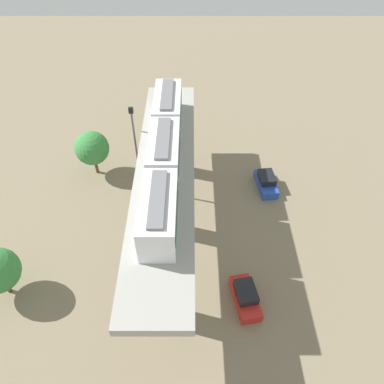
{
  "coord_description": "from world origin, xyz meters",
  "views": [
    {
      "loc": [
        2.41,
        -23.97,
        29.52
      ],
      "look_at": [
        2.5,
        0.57,
        4.88
      ],
      "focal_mm": 34.22,
      "sensor_mm": 36.0,
      "label": 1
    }
  ],
  "objects_px": {
    "parked_car_blue": "(265,182)",
    "train": "(163,153)",
    "tree_mid_lot": "(91,148)",
    "parked_car_red": "(245,296)",
    "signal_post": "(135,148)"
  },
  "relations": [
    {
      "from": "parked_car_red",
      "to": "parked_car_blue",
      "type": "bearing_deg",
      "value": 64.1
    },
    {
      "from": "parked_car_blue",
      "to": "train",
      "type": "bearing_deg",
      "value": -159.47
    },
    {
      "from": "parked_car_blue",
      "to": "signal_post",
      "type": "relative_size",
      "value": 0.41
    },
    {
      "from": "train",
      "to": "tree_mid_lot",
      "type": "distance_m",
      "value": 13.57
    },
    {
      "from": "train",
      "to": "signal_post",
      "type": "distance_m",
      "value": 7.43
    },
    {
      "from": "parked_car_red",
      "to": "parked_car_blue",
      "type": "xyz_separation_m",
      "value": [
        3.85,
        14.36,
        0.0
      ]
    },
    {
      "from": "parked_car_red",
      "to": "tree_mid_lot",
      "type": "relative_size",
      "value": 0.79
    },
    {
      "from": "parked_car_red",
      "to": "tree_mid_lot",
      "type": "xyz_separation_m",
      "value": [
        -15.99,
        16.9,
        2.92
      ]
    },
    {
      "from": "parked_car_red",
      "to": "signal_post",
      "type": "height_order",
      "value": "signal_post"
    },
    {
      "from": "train",
      "to": "parked_car_blue",
      "type": "height_order",
      "value": "train"
    },
    {
      "from": "parked_car_red",
      "to": "tree_mid_lot",
      "type": "height_order",
      "value": "tree_mid_lot"
    },
    {
      "from": "train",
      "to": "parked_car_red",
      "type": "height_order",
      "value": "train"
    },
    {
      "from": "signal_post",
      "to": "parked_car_blue",
      "type": "bearing_deg",
      "value": 1.15
    },
    {
      "from": "tree_mid_lot",
      "to": "parked_car_red",
      "type": "bearing_deg",
      "value": -46.58
    },
    {
      "from": "train",
      "to": "tree_mid_lot",
      "type": "bearing_deg",
      "value": 137.38
    }
  ]
}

